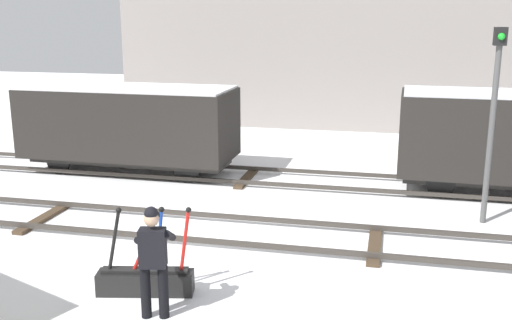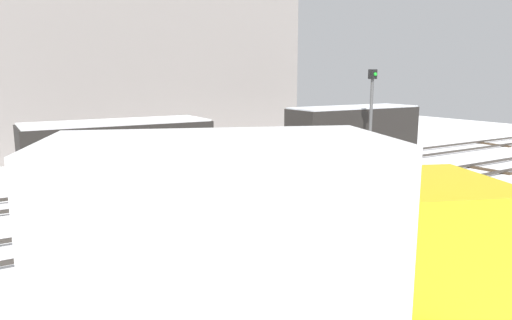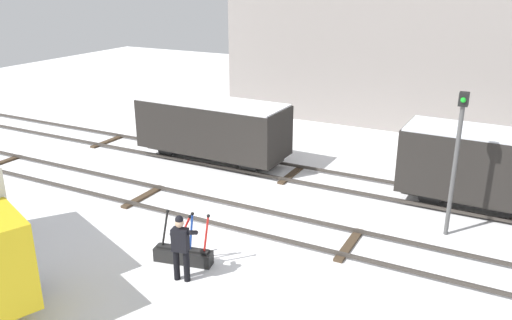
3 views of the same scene
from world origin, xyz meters
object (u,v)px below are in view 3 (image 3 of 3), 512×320
rail_worker (181,244)px  signal_post (457,151)px  switch_lever_frame (184,254)px  freight_car_far_end (504,169)px  freight_car_near_switch (213,127)px

rail_worker → signal_post: bearing=33.7°
switch_lever_frame → signal_post: 7.71m
rail_worker → signal_post: (5.26, 5.36, 1.53)m
switch_lever_frame → freight_car_far_end: freight_car_far_end is taller
switch_lever_frame → freight_car_far_end: 9.78m
freight_car_near_switch → freight_car_far_end: (10.25, -0.00, 0.06)m
freight_car_near_switch → signal_post: bearing=-12.5°
rail_worker → freight_car_far_end: size_ratio=0.28×
switch_lever_frame → rail_worker: rail_worker is taller
signal_post → switch_lever_frame: bearing=-140.5°
switch_lever_frame → freight_car_near_switch: 7.74m
rail_worker → freight_car_far_end: freight_car_far_end is taller
freight_car_near_switch → freight_car_far_end: 10.25m
rail_worker → signal_post: signal_post is taller
switch_lever_frame → rail_worker: bearing=-68.9°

